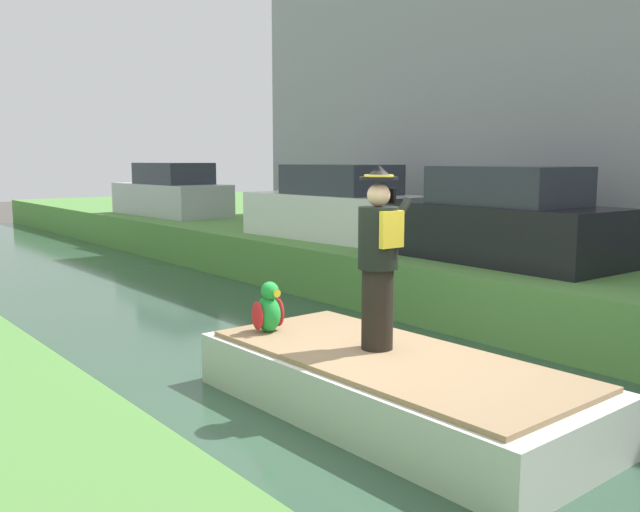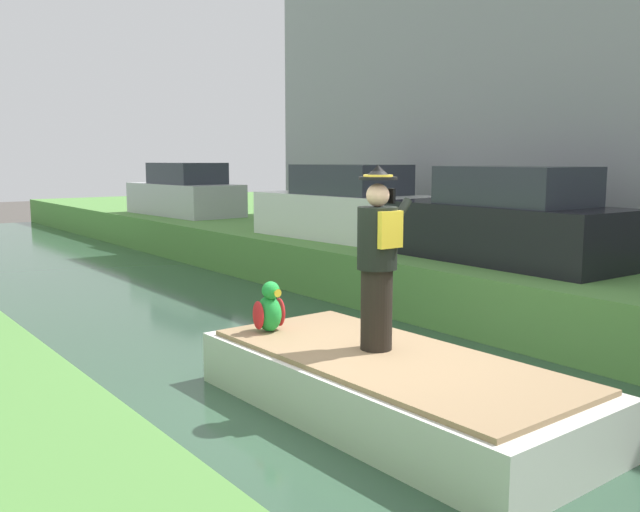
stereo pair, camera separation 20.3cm
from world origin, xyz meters
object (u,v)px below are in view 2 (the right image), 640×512
object	(u,v)px
parked_car_white	(345,207)
parked_car_dark	(506,222)
person_pirate	(378,259)
parrot_plush	(269,310)
parked_car_silver	(185,193)
boat	(389,386)

from	to	relation	value
parked_car_white	parked_car_dark	bearing A→B (deg)	-90.00
person_pirate	parked_car_dark	xyz separation A→B (m)	(4.38, 1.89, -0.01)
parrot_plush	parked_car_white	world-z (taller)	parked_car_white
person_pirate	parked_car_silver	distance (m)	14.04
person_pirate	parked_car_silver	bearing A→B (deg)	58.41
boat	parked_car_white	xyz separation A→B (m)	(4.45, 6.20, 1.23)
parked_car_dark	parked_car_white	bearing A→B (deg)	90.00
person_pirate	parked_car_silver	world-z (taller)	person_pirate
parked_car_white	boat	bearing A→B (deg)	-125.64
parked_car_white	parked_car_silver	bearing A→B (deg)	90.00
boat	person_pirate	size ratio (longest dim) A/B	2.29
boat	parked_car_white	size ratio (longest dim) A/B	1.03
parked_car_dark	parked_car_white	size ratio (longest dim) A/B	0.98
parked_car_dark	boat	bearing A→B (deg)	-154.22
boat	person_pirate	xyz separation A→B (m)	(0.07, 0.26, 1.23)
boat	parrot_plush	bearing A→B (deg)	105.07
person_pirate	parked_car_white	xyz separation A→B (m)	(4.38, 5.94, -0.01)
parrot_plush	parked_car_silver	world-z (taller)	parked_car_silver
parrot_plush	parked_car_white	bearing A→B (deg)	43.95
boat	parked_car_white	distance (m)	7.73
boat	parrot_plush	distance (m)	1.67
person_pirate	parked_car_silver	xyz separation A→B (m)	(4.38, 13.34, -0.01)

